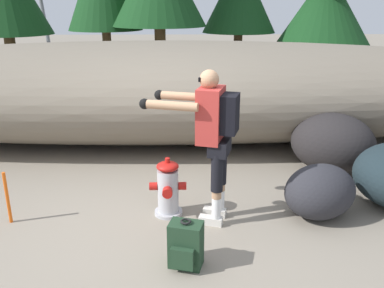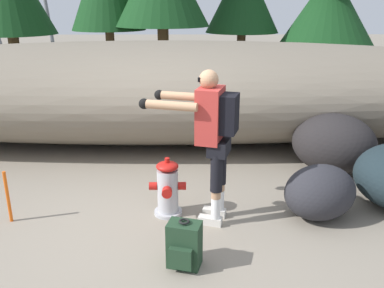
{
  "view_description": "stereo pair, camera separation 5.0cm",
  "coord_description": "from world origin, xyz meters",
  "px_view_note": "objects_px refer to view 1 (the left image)",
  "views": [
    {
      "loc": [
        0.31,
        -3.94,
        2.33
      ],
      "look_at": [
        0.42,
        0.6,
        0.75
      ],
      "focal_mm": 38.4,
      "sensor_mm": 36.0,
      "label": 1
    },
    {
      "loc": [
        0.36,
        -3.94,
        2.33
      ],
      "look_at": [
        0.42,
        0.6,
        0.75
      ],
      "focal_mm": 38.4,
      "sensor_mm": 36.0,
      "label": 2
    }
  ],
  "objects_px": {
    "boulder_large": "(332,143)",
    "boulder_mid": "(320,192)",
    "fire_hydrant": "(168,189)",
    "survey_stake": "(7,198)",
    "spare_backpack": "(186,245)",
    "utility_worker": "(212,129)"
  },
  "relations": [
    {
      "from": "utility_worker",
      "to": "spare_backpack",
      "type": "xyz_separation_m",
      "value": [
        -0.28,
        -0.85,
        -0.85
      ]
    },
    {
      "from": "boulder_large",
      "to": "boulder_mid",
      "type": "relative_size",
      "value": 1.39
    },
    {
      "from": "spare_backpack",
      "to": "boulder_mid",
      "type": "height_order",
      "value": "boulder_mid"
    },
    {
      "from": "spare_backpack",
      "to": "survey_stake",
      "type": "xyz_separation_m",
      "value": [
        -1.94,
        0.84,
        0.08
      ]
    },
    {
      "from": "fire_hydrant",
      "to": "boulder_mid",
      "type": "relative_size",
      "value": 0.82
    },
    {
      "from": "utility_worker",
      "to": "spare_backpack",
      "type": "height_order",
      "value": "utility_worker"
    },
    {
      "from": "spare_backpack",
      "to": "fire_hydrant",
      "type": "bearing_deg",
      "value": -153.4
    },
    {
      "from": "fire_hydrant",
      "to": "survey_stake",
      "type": "height_order",
      "value": "fire_hydrant"
    },
    {
      "from": "boulder_large",
      "to": "survey_stake",
      "type": "distance_m",
      "value": 4.29
    },
    {
      "from": "utility_worker",
      "to": "boulder_mid",
      "type": "relative_size",
      "value": 2.0
    },
    {
      "from": "boulder_mid",
      "to": "survey_stake",
      "type": "distance_m",
      "value": 3.46
    },
    {
      "from": "boulder_large",
      "to": "fire_hydrant",
      "type": "bearing_deg",
      "value": -151.65
    },
    {
      "from": "utility_worker",
      "to": "boulder_mid",
      "type": "xyz_separation_m",
      "value": [
        1.23,
        0.05,
        -0.76
      ]
    },
    {
      "from": "survey_stake",
      "to": "utility_worker",
      "type": "bearing_deg",
      "value": 0.23
    },
    {
      "from": "utility_worker",
      "to": "boulder_mid",
      "type": "height_order",
      "value": "utility_worker"
    },
    {
      "from": "fire_hydrant",
      "to": "survey_stake",
      "type": "xyz_separation_m",
      "value": [
        -1.75,
        -0.15,
        -0.01
      ]
    },
    {
      "from": "boulder_large",
      "to": "survey_stake",
      "type": "bearing_deg",
      "value": -161.08
    },
    {
      "from": "fire_hydrant",
      "to": "spare_backpack",
      "type": "xyz_separation_m",
      "value": [
        0.19,
        -0.99,
        -0.1
      ]
    },
    {
      "from": "survey_stake",
      "to": "fire_hydrant",
      "type": "bearing_deg",
      "value": 4.81
    },
    {
      "from": "utility_worker",
      "to": "survey_stake",
      "type": "height_order",
      "value": "utility_worker"
    },
    {
      "from": "fire_hydrant",
      "to": "utility_worker",
      "type": "xyz_separation_m",
      "value": [
        0.47,
        -0.14,
        0.75
      ]
    },
    {
      "from": "utility_worker",
      "to": "boulder_large",
      "type": "distance_m",
      "value": 2.38
    }
  ]
}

